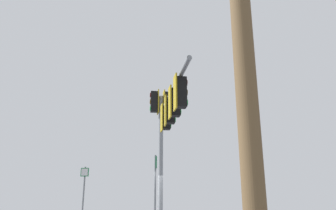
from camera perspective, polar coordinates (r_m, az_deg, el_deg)
The scene contains 4 objects.
signal_mast_assembly at distance 12.13m, azimuth -0.33°, elevation -2.59°, with size 6.00×1.71×6.15m.
utility_pole_wooden at distance 5.33m, azimuth 12.64°, elevation 16.25°, with size 0.86×1.85×8.60m.
route_sign_primary at distance 14.27m, azimuth -14.68°, elevation -15.11°, with size 0.10×0.34×2.90m.
route_sign_secondary at distance 11.56m, azimuth -2.25°, elevation -15.08°, with size 0.27×0.10×3.09m.
Camera 1 is at (-12.42, -1.63, 1.57)m, focal length 34.64 mm.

